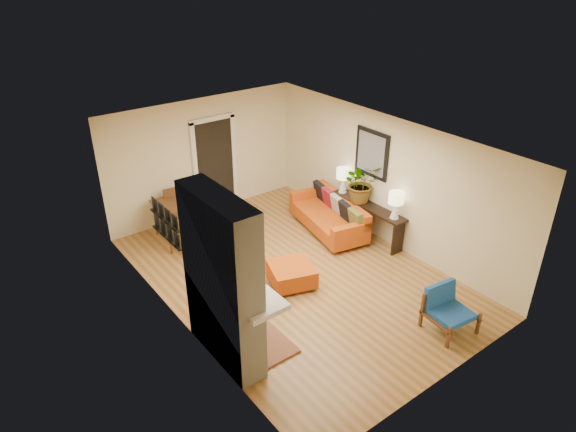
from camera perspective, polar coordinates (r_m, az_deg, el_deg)
name	(u,v)px	position (r m, az deg, el deg)	size (l,w,h in m)	color
room_shell	(242,162)	(11.13, -5.11, 5.97)	(6.50, 6.50, 6.50)	#B47A45
fireplace	(225,283)	(7.19, -7.03, -7.45)	(1.09, 1.68, 2.60)	white
sofa	(331,215)	(10.82, 4.81, 0.09)	(1.23, 2.12, 0.78)	silver
ottoman	(291,273)	(9.15, 0.39, -6.40)	(0.95, 0.95, 0.38)	silver
blue_chair	(447,307)	(8.48, 17.23, -9.60)	(0.76, 0.74, 0.71)	brown
dining_table	(179,212)	(10.54, -12.05, 0.47)	(0.88, 1.81, 0.96)	brown
console_table	(368,211)	(10.56, 8.84, 0.52)	(0.34, 1.85, 0.72)	black
lamp_near	(396,202)	(9.93, 11.90, 1.51)	(0.30, 0.30, 0.54)	white
lamp_far	(343,177)	(10.84, 6.17, 4.28)	(0.30, 0.30, 0.54)	white
houseplant	(362,183)	(10.45, 8.18, 3.68)	(0.75, 0.65, 0.83)	#1E5919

